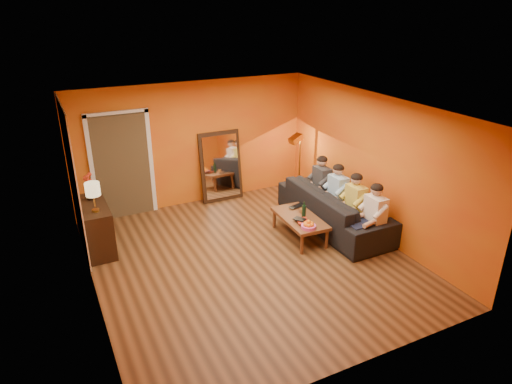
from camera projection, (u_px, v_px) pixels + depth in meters
name	position (u px, v px, depth m)	size (l,w,h in m)	color
room_shell	(241.00, 182.00, 7.56)	(5.00, 5.50, 2.60)	brown
white_accent	(73.00, 179.00, 7.68)	(0.02, 1.90, 2.58)	white
doorway_recess	(121.00, 165.00, 9.08)	(1.06, 0.30, 2.10)	#3F2D19
door_jamb_left	(92.00, 171.00, 8.74)	(0.08, 0.06, 2.20)	white
door_jamb_right	(151.00, 162.00, 9.21)	(0.08, 0.06, 2.20)	white
door_header	(116.00, 113.00, 8.56)	(1.22, 0.06, 0.08)	white
mirror_frame	(221.00, 166.00, 9.86)	(0.92, 0.06, 1.52)	black
mirror_glass	(221.00, 167.00, 9.83)	(0.78, 0.02, 1.36)	white
sideboard	(97.00, 227.00, 7.96)	(0.44, 1.18, 0.85)	black
table_lamp	(94.00, 197.00, 7.45)	(0.24, 0.24, 0.51)	beige
sofa	(334.00, 208.00, 8.78)	(1.03, 2.62, 0.77)	black
coffee_table	(299.00, 227.00, 8.42)	(0.62, 1.22, 0.42)	brown
floor_lamp	(299.00, 167.00, 9.91)	(0.30, 0.24, 1.44)	#C18E38
dog	(327.00, 216.00, 8.65)	(0.32, 0.50, 0.58)	#905D41
person_far_left	(375.00, 216.00, 7.92)	(0.70, 0.44, 1.22)	silver
person_mid_left	(355.00, 205.00, 8.38)	(0.70, 0.44, 1.22)	gold
person_mid_right	(337.00, 194.00, 8.83)	(0.70, 0.44, 1.22)	#9CC9F1
person_far_right	(322.00, 185.00, 9.29)	(0.70, 0.44, 1.22)	#343439
fruit_bowl	(309.00, 224.00, 7.89)	(0.26, 0.26, 0.16)	#EA52A8
wine_bottle	(304.00, 210.00, 8.25)	(0.07, 0.07, 0.31)	black
tumbler	(302.00, 211.00, 8.46)	(0.10, 0.10, 0.09)	#B27F3F
laptop	(298.00, 207.00, 8.69)	(0.34, 0.22, 0.03)	black
book_lower	(297.00, 223.00, 8.09)	(0.20, 0.27, 0.03)	black
book_mid	(297.00, 221.00, 8.09)	(0.20, 0.27, 0.02)	red
book_upper	(297.00, 221.00, 8.07)	(0.15, 0.21, 0.02)	black
vase	(90.00, 195.00, 7.96)	(0.18, 0.18, 0.19)	black
flowers	(88.00, 180.00, 7.85)	(0.17, 0.17, 0.51)	red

